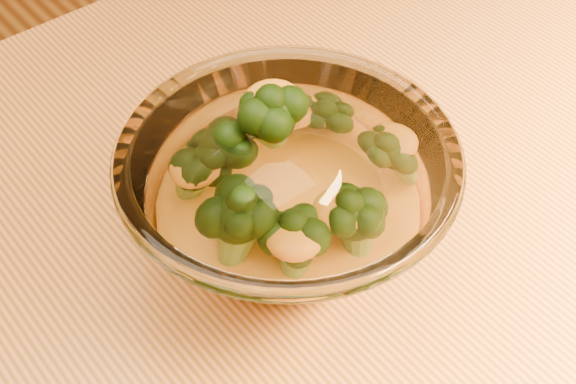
{
  "coord_description": "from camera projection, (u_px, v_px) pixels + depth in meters",
  "views": [
    {
      "loc": [
        -0.27,
        -0.19,
        1.16
      ],
      "look_at": [
        -0.06,
        0.07,
        0.8
      ],
      "focal_mm": 50.0,
      "sensor_mm": 36.0,
      "label": 1
    }
  ],
  "objects": [
    {
      "name": "broccoli_heap",
      "position": [
        280.0,
        171.0,
        0.49
      ],
      "size": [
        0.14,
        0.13,
        0.08
      ],
      "color": "black",
      "rests_on": "cheese_sauce"
    },
    {
      "name": "table",
      "position": [
        410.0,
        349.0,
        0.59
      ],
      "size": [
        1.2,
        0.8,
        0.75
      ],
      "color": "#E38744",
      "rests_on": "ground"
    },
    {
      "name": "glass_bowl",
      "position": [
        288.0,
        197.0,
        0.5
      ],
      "size": [
        0.21,
        0.21,
        0.09
      ],
      "color": "white",
      "rests_on": "table"
    },
    {
      "name": "cheese_sauce",
      "position": [
        288.0,
        218.0,
        0.51
      ],
      "size": [
        0.12,
        0.12,
        0.03
      ],
      "primitive_type": "ellipsoid",
      "color": "orange",
      "rests_on": "glass_bowl"
    }
  ]
}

